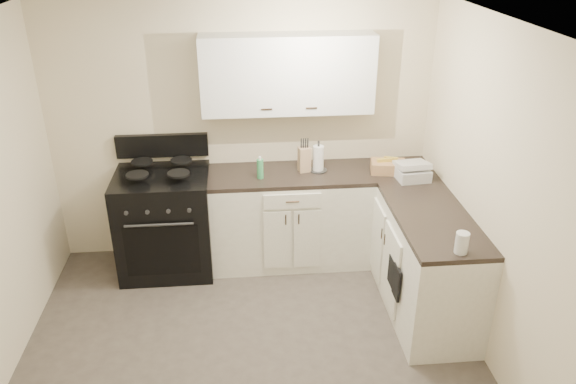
{
  "coord_description": "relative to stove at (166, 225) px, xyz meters",
  "views": [
    {
      "loc": [
        -0.03,
        -3.28,
        3.08
      ],
      "look_at": [
        0.35,
        0.85,
        1.06
      ],
      "focal_mm": 35.0,
      "sensor_mm": 36.0,
      "label": 1
    }
  ],
  "objects": [
    {
      "name": "upper_cabinets",
      "position": [
        1.18,
        0.18,
        1.38
      ],
      "size": [
        1.55,
        0.3,
        0.7
      ],
      "primitive_type": "cube",
      "color": "white",
      "rests_on": "wall_back"
    },
    {
      "name": "knife_block",
      "position": [
        1.33,
        0.06,
        0.6
      ],
      "size": [
        0.12,
        0.11,
        0.24
      ],
      "primitive_type": "cube",
      "rotation": [
        0.0,
        0.0,
        0.19
      ],
      "color": "tan",
      "rests_on": "countertop_back"
    },
    {
      "name": "oven_mitt_far",
      "position": [
        1.93,
        -0.99,
        0.01
      ],
      "size": [
        0.02,
        0.14,
        0.25
      ],
      "primitive_type": "cube",
      "color": "black",
      "rests_on": "base_cabinets_right"
    },
    {
      "name": "stove",
      "position": [
        0.0,
        0.0,
        0.0
      ],
      "size": [
        0.86,
        0.74,
        1.04
      ],
      "primitive_type": "cube",
      "color": "black",
      "rests_on": "floor"
    },
    {
      "name": "base_cabinets_right",
      "position": [
        2.26,
        -0.63,
        -0.01
      ],
      "size": [
        0.6,
        1.9,
        0.9
      ],
      "primitive_type": "cube",
      "color": "white",
      "rests_on": "floor"
    },
    {
      "name": "countertop_right",
      "position": [
        2.26,
        -0.63,
        0.46
      ],
      "size": [
        0.6,
        1.9,
        0.04
      ],
      "primitive_type": "cube",
      "color": "black",
      "rests_on": "base_cabinets_right"
    },
    {
      "name": "oven_mitt_near",
      "position": [
        1.93,
        -1.15,
        0.01
      ],
      "size": [
        0.02,
        0.16,
        0.28
      ],
      "primitive_type": "cube",
      "color": "black",
      "rests_on": "base_cabinets_right"
    },
    {
      "name": "soap_bottle",
      "position": [
        0.91,
        -0.06,
        0.57
      ],
      "size": [
        0.08,
        0.08,
        0.18
      ],
      "primitive_type": "cylinder",
      "rotation": [
        0.0,
        0.0,
        0.35
      ],
      "color": "#3B9A58",
      "rests_on": "countertop_back"
    },
    {
      "name": "ceiling",
      "position": [
        0.76,
        -1.48,
        2.04
      ],
      "size": [
        3.6,
        3.6,
        0.0
      ],
      "primitive_type": "plane",
      "color": "white",
      "rests_on": "wall_back"
    },
    {
      "name": "paper_towel",
      "position": [
        1.46,
        0.05,
        0.6
      ],
      "size": [
        0.1,
        0.1,
        0.25
      ],
      "primitive_type": "cylinder",
      "rotation": [
        0.0,
        0.0,
        0.01
      ],
      "color": "white",
      "rests_on": "countertop_back"
    },
    {
      "name": "floor",
      "position": [
        0.76,
        -1.48,
        -0.46
      ],
      "size": [
        3.6,
        3.6,
        0.0
      ],
      "primitive_type": "plane",
      "color": "#473F38",
      "rests_on": "ground"
    },
    {
      "name": "wall_back",
      "position": [
        0.76,
        0.32,
        0.79
      ],
      "size": [
        3.6,
        0.0,
        3.6
      ],
      "primitive_type": "plane",
      "rotation": [
        1.57,
        0.0,
        0.0
      ],
      "color": "beige",
      "rests_on": "ground"
    },
    {
      "name": "glass_jar",
      "position": [
        2.27,
        -1.48,
        0.56
      ],
      "size": [
        0.12,
        0.12,
        0.16
      ],
      "primitive_type": "cylinder",
      "rotation": [
        0.0,
        0.0,
        0.34
      ],
      "color": "silver",
      "rests_on": "countertop_right"
    },
    {
      "name": "countertop_back",
      "position": [
        1.18,
        0.02,
        0.46
      ],
      "size": [
        1.55,
        0.6,
        0.04
      ],
      "primitive_type": "cube",
      "color": "black",
      "rests_on": "base_cabinets_back"
    },
    {
      "name": "wicker_basket",
      "position": [
        2.11,
        -0.04,
        0.53
      ],
      "size": [
        0.35,
        0.27,
        0.11
      ],
      "primitive_type": "cube",
      "rotation": [
        0.0,
        0.0,
        -0.18
      ],
      "color": "#AE8052",
      "rests_on": "countertop_right"
    },
    {
      "name": "base_cabinets_back",
      "position": [
        1.18,
        0.02,
        -0.01
      ],
      "size": [
        1.55,
        0.6,
        0.9
      ],
      "primitive_type": "cube",
      "color": "white",
      "rests_on": "floor"
    },
    {
      "name": "countertop_grill",
      "position": [
        2.29,
        -0.2,
        0.53
      ],
      "size": [
        0.31,
        0.29,
        0.1
      ],
      "primitive_type": "cube",
      "rotation": [
        0.0,
        0.0,
        0.1
      ],
      "color": "silver",
      "rests_on": "countertop_right"
    },
    {
      "name": "wall_right",
      "position": [
        2.56,
        -1.48,
        0.79
      ],
      "size": [
        0.0,
        3.6,
        3.6
      ],
      "primitive_type": "plane",
      "rotation": [
        1.57,
        0.0,
        -1.57
      ],
      "color": "beige",
      "rests_on": "ground"
    }
  ]
}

